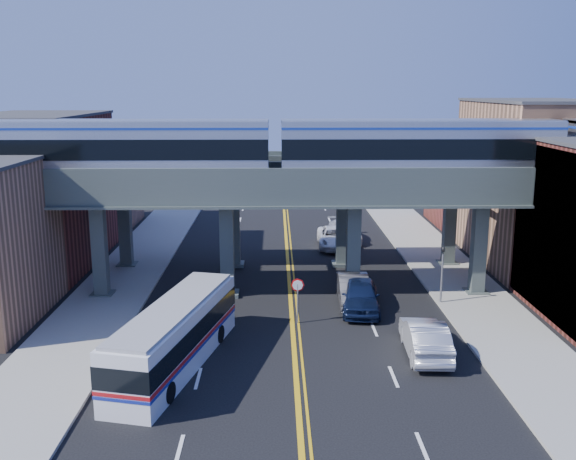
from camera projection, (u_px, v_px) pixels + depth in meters
name	position (u px, v px, depth m)	size (l,w,h in m)	color
ground	(294.00, 344.00, 33.39)	(120.00, 120.00, 0.00)	black
sidewalk_west	(118.00, 286.00, 42.91)	(5.00, 70.00, 0.16)	gray
sidewalk_east	(459.00, 284.00, 43.35)	(5.00, 70.00, 0.16)	gray
building_west_b	(38.00, 192.00, 47.45)	(8.00, 14.00, 11.00)	maroon
building_west_c	(89.00, 185.00, 60.46)	(8.00, 10.00, 8.00)	#A47354
building_east_b	(534.00, 184.00, 48.05)	(8.00, 14.00, 12.00)	#A47354
building_east_c	(479.00, 179.00, 61.06)	(8.00, 10.00, 9.00)	maroon
mural_panel	(547.00, 236.00, 36.53)	(0.10, 9.50, 9.50)	teal
elevated_viaduct_near	(290.00, 196.00, 39.79)	(52.00, 3.60, 7.40)	#444F4A
elevated_viaduct_far	(288.00, 180.00, 46.62)	(52.00, 3.60, 7.40)	#444F4A
transit_train	(419.00, 147.00, 39.28)	(52.07, 3.27, 3.82)	black
stop_sign	(298.00, 293.00, 35.94)	(0.76, 0.09, 2.63)	slate
traffic_signal	(442.00, 269.00, 38.92)	(0.15, 0.18, 4.10)	slate
transit_bus	(175.00, 336.00, 30.47)	(5.05, 11.53, 2.90)	white
car_lane_a	(360.00, 296.00, 38.19)	(2.19, 5.44, 1.85)	#0E1836
car_lane_b	(354.00, 290.00, 39.42)	(1.84, 5.29, 1.74)	#343436
car_lane_c	(335.00, 237.00, 53.42)	(2.73, 5.92, 1.65)	white
car_lane_d	(344.00, 231.00, 55.56)	(2.36, 5.81, 1.69)	#B2B3B7
car_parked_curb	(425.00, 338.00, 31.85)	(1.89, 5.42, 1.78)	#B1B2B6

